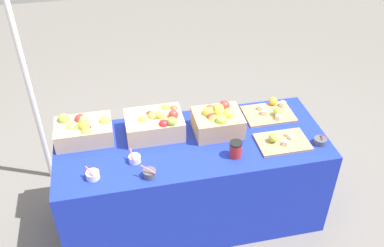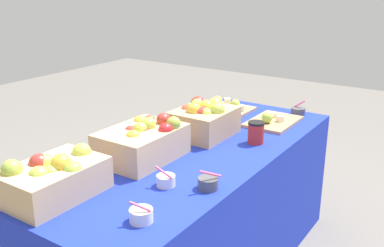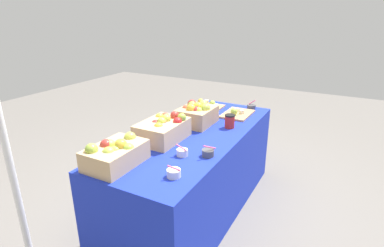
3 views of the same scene
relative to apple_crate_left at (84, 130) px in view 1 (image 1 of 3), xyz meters
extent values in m
plane|color=slate|center=(0.73, -0.19, -0.82)|extent=(10.00, 10.00, 0.00)
cube|color=#192DB7|center=(0.73, -0.19, -0.45)|extent=(1.90, 0.76, 0.74)
cube|color=tan|center=(0.00, 0.00, -0.01)|extent=(0.39, 0.27, 0.13)
sphere|color=red|center=(0.03, -0.05, 0.03)|extent=(0.08, 0.08, 0.08)
sphere|color=#B2332D|center=(-0.01, 0.06, 0.05)|extent=(0.08, 0.08, 0.08)
sphere|color=#99B742|center=(-0.03, -0.03, 0.03)|extent=(0.08, 0.08, 0.08)
sphere|color=#B2C64C|center=(0.16, 0.00, 0.05)|extent=(0.08, 0.08, 0.08)
sphere|color=gold|center=(0.01, -0.04, 0.06)|extent=(0.08, 0.08, 0.08)
sphere|color=#99B742|center=(0.02, -0.09, 0.04)|extent=(0.08, 0.08, 0.08)
sphere|color=#99B742|center=(-0.13, 0.07, 0.06)|extent=(0.08, 0.08, 0.08)
sphere|color=#B2C64C|center=(0.00, 0.05, 0.04)|extent=(0.08, 0.08, 0.08)
sphere|color=#B2C64C|center=(-0.07, -0.01, 0.04)|extent=(0.08, 0.08, 0.08)
cube|color=tan|center=(0.49, -0.04, -0.01)|extent=(0.40, 0.29, 0.15)
sphere|color=red|center=(0.53, -0.04, 0.05)|extent=(0.07, 0.07, 0.07)
sphere|color=#B2C64C|center=(0.53, -0.05, 0.08)|extent=(0.07, 0.07, 0.07)
sphere|color=gold|center=(0.41, -0.06, 0.05)|extent=(0.07, 0.07, 0.07)
sphere|color=#D14C33|center=(0.49, -0.04, 0.05)|extent=(0.07, 0.07, 0.07)
sphere|color=#99B742|center=(0.60, -0.14, 0.08)|extent=(0.07, 0.07, 0.07)
sphere|color=gold|center=(0.59, 0.06, 0.06)|extent=(0.07, 0.07, 0.07)
sphere|color=#B2C64C|center=(0.48, -0.03, 0.07)|extent=(0.07, 0.07, 0.07)
sphere|color=red|center=(0.54, -0.14, 0.07)|extent=(0.07, 0.07, 0.07)
sphere|color=#B2332D|center=(0.47, 0.01, 0.05)|extent=(0.07, 0.07, 0.07)
sphere|color=#D14C33|center=(0.64, 0.04, 0.05)|extent=(0.07, 0.07, 0.07)
sphere|color=#B2332D|center=(0.62, -0.07, 0.08)|extent=(0.07, 0.07, 0.07)
cube|color=tan|center=(0.93, -0.10, -0.01)|extent=(0.34, 0.27, 0.15)
sphere|color=gold|center=(0.87, -0.08, 0.07)|extent=(0.08, 0.08, 0.08)
sphere|color=#B2C64C|center=(1.00, -0.13, 0.08)|extent=(0.08, 0.08, 0.08)
sphere|color=#B2332D|center=(1.00, -0.02, 0.07)|extent=(0.08, 0.08, 0.08)
sphere|color=gold|center=(0.95, -0.11, 0.07)|extent=(0.08, 0.08, 0.08)
sphere|color=#B2C64C|center=(0.94, -0.19, 0.08)|extent=(0.08, 0.08, 0.08)
sphere|color=#B2332D|center=(0.88, -0.12, 0.06)|extent=(0.08, 0.08, 0.08)
sphere|color=#D14C33|center=(0.90, -0.02, 0.05)|extent=(0.08, 0.08, 0.08)
sphere|color=#99B742|center=(0.97, -0.02, 0.03)|extent=(0.08, 0.08, 0.08)
sphere|color=#99B742|center=(0.89, -0.14, 0.05)|extent=(0.08, 0.08, 0.08)
sphere|color=#99B742|center=(0.95, -0.05, 0.07)|extent=(0.08, 0.08, 0.08)
cube|color=tan|center=(1.34, -0.33, -0.07)|extent=(0.36, 0.25, 0.02)
cube|color=beige|center=(1.41, -0.32, -0.05)|extent=(0.04, 0.04, 0.03)
sphere|color=#99B742|center=(1.27, -0.32, -0.03)|extent=(0.06, 0.06, 0.06)
cube|color=beige|center=(1.40, -0.28, -0.05)|extent=(0.04, 0.04, 0.03)
cube|color=beige|center=(1.34, -0.37, -0.05)|extent=(0.05, 0.05, 0.03)
cube|color=tan|center=(1.36, 0.01, -0.07)|extent=(0.37, 0.27, 0.02)
cube|color=beige|center=(1.32, 0.07, -0.05)|extent=(0.05, 0.05, 0.04)
cube|color=beige|center=(1.33, 0.00, -0.04)|extent=(0.05, 0.05, 0.04)
sphere|color=#99B742|center=(1.42, -0.03, -0.03)|extent=(0.07, 0.07, 0.07)
cube|color=beige|center=(1.50, 0.07, -0.04)|extent=(0.05, 0.05, 0.04)
cube|color=beige|center=(1.41, -0.08, -0.05)|extent=(0.05, 0.05, 0.04)
sphere|color=gold|center=(1.44, 0.11, -0.03)|extent=(0.06, 0.06, 0.06)
cylinder|color=#4C4C51|center=(0.39, -0.47, -0.06)|extent=(0.09, 0.09, 0.05)
cylinder|color=#EA598C|center=(0.39, -0.48, -0.01)|extent=(0.09, 0.06, 0.05)
cylinder|color=silver|center=(0.04, -0.41, -0.06)|extent=(0.09, 0.09, 0.05)
cylinder|color=#EA598C|center=(0.03, -0.42, -0.01)|extent=(0.05, 0.07, 0.04)
cylinder|color=#4C4C51|center=(1.60, -0.39, -0.06)|extent=(0.09, 0.09, 0.04)
cylinder|color=#EA598C|center=(1.61, -0.39, -0.02)|extent=(0.02, 0.07, 0.06)
cylinder|color=silver|center=(0.32, -0.31, -0.06)|extent=(0.08, 0.08, 0.05)
cylinder|color=#EA598C|center=(0.30, -0.31, -0.01)|extent=(0.02, 0.08, 0.04)
cylinder|color=red|center=(0.98, -0.39, -0.03)|extent=(0.08, 0.08, 0.10)
cylinder|color=black|center=(0.98, -0.39, 0.03)|extent=(0.09, 0.09, 0.01)
cylinder|color=white|center=(-0.38, 0.50, 0.26)|extent=(0.04, 0.04, 2.16)
camera|label=1|loc=(0.24, -2.47, 1.82)|focal=40.23mm
camera|label=2|loc=(-1.00, -1.33, 0.74)|focal=41.33mm
camera|label=3|loc=(-1.33, -1.27, 0.85)|focal=28.62mm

